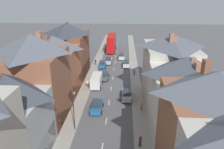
# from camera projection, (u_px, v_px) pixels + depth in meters

# --- Properties ---
(pavement_left) EXTENTS (2.20, 104.00, 0.14)m
(pavement_left) POSITION_uv_depth(u_px,v_px,m) (92.00, 74.00, 51.98)
(pavement_left) COLOR gray
(pavement_left) RESTS_ON ground
(pavement_right) EXTENTS (2.20, 104.00, 0.14)m
(pavement_right) POSITION_uv_depth(u_px,v_px,m) (135.00, 75.00, 51.42)
(pavement_right) COLOR gray
(pavement_right) RESTS_ON ground
(centre_line_dashes) EXTENTS (0.14, 97.80, 0.01)m
(centre_line_dashes) POSITION_uv_depth(u_px,v_px,m) (113.00, 78.00, 49.85)
(centre_line_dashes) COLOR silver
(centre_line_dashes) RESTS_ON ground
(terrace_row_left) EXTENTS (8.00, 54.98, 13.15)m
(terrace_row_left) POSITION_uv_depth(u_px,v_px,m) (28.00, 91.00, 29.00)
(terrace_row_left) COLOR #935138
(terrace_row_left) RESTS_ON ground
(terrace_row_right) EXTENTS (8.00, 44.53, 13.27)m
(terrace_row_right) POSITION_uv_depth(u_px,v_px,m) (198.00, 122.00, 22.16)
(terrace_row_right) COLOR brown
(terrace_row_right) RESTS_ON ground
(double_decker_bus_lead) EXTENTS (2.74, 10.80, 5.30)m
(double_decker_bus_lead) POSITION_uv_depth(u_px,v_px,m) (111.00, 43.00, 72.22)
(double_decker_bus_lead) COLOR red
(double_decker_bus_lead) RESTS_ON ground
(car_near_blue) EXTENTS (1.90, 4.34, 1.66)m
(car_near_blue) POSITION_uv_depth(u_px,v_px,m) (122.00, 56.00, 63.98)
(car_near_blue) COLOR silver
(car_near_blue) RESTS_ON ground
(car_near_silver) EXTENTS (1.90, 4.27, 1.67)m
(car_near_silver) POSITION_uv_depth(u_px,v_px,m) (102.00, 64.00, 56.80)
(car_near_silver) COLOR #236093
(car_near_silver) RESTS_ON ground
(car_parked_left_a) EXTENTS (1.90, 4.52, 1.63)m
(car_parked_left_a) POSITION_uv_depth(u_px,v_px,m) (126.00, 63.00, 57.43)
(car_parked_left_a) COLOR silver
(car_parked_left_a) RESTS_ON ground
(car_parked_right_a) EXTENTS (1.90, 4.39, 1.71)m
(car_parked_right_a) POSITION_uv_depth(u_px,v_px,m) (97.00, 106.00, 35.74)
(car_parked_right_a) COLOR #236093
(car_parked_right_a) RESTS_ON ground
(car_mid_black) EXTENTS (1.90, 4.46, 1.69)m
(car_mid_black) POSITION_uv_depth(u_px,v_px,m) (108.00, 60.00, 59.85)
(car_mid_black) COLOR #B7BABF
(car_mid_black) RESTS_ON ground
(car_parked_left_b) EXTENTS (1.90, 4.50, 1.68)m
(car_parked_left_b) POSITION_uv_depth(u_px,v_px,m) (127.00, 95.00, 39.75)
(car_parked_left_b) COLOR #B7BABF
(car_parked_left_b) RESTS_ON ground
(car_mid_white) EXTENTS (1.90, 4.14, 1.65)m
(car_mid_white) POSITION_uv_depth(u_px,v_px,m) (108.00, 47.00, 75.27)
(car_mid_white) COLOR #236093
(car_mid_white) RESTS_ON ground
(car_parked_right_b) EXTENTS (1.90, 4.53, 1.59)m
(car_parked_right_b) POSITION_uv_depth(u_px,v_px,m) (105.00, 76.00, 49.06)
(car_parked_right_b) COLOR #4C515B
(car_parked_right_b) RESTS_ON ground
(delivery_van) EXTENTS (2.20, 5.20, 2.41)m
(delivery_van) POSITION_uv_depth(u_px,v_px,m) (96.00, 80.00, 44.89)
(delivery_van) COLOR white
(delivery_van) RESTS_ON ground
(pedestrian_near_right) EXTENTS (0.36, 0.22, 1.61)m
(pedestrian_near_right) POSITION_uv_depth(u_px,v_px,m) (140.00, 140.00, 27.07)
(pedestrian_near_right) COLOR #23232D
(pedestrian_near_right) RESTS_ON pavement_right
(pedestrian_mid_left) EXTENTS (0.36, 0.22, 1.61)m
(pedestrian_mid_left) POSITION_uv_depth(u_px,v_px,m) (142.00, 106.00, 35.42)
(pedestrian_mid_left) COLOR brown
(pedestrian_mid_left) RESTS_ON pavement_right
(pedestrian_mid_right) EXTENTS (0.36, 0.22, 1.61)m
(pedestrian_mid_right) POSITION_uv_depth(u_px,v_px,m) (87.00, 83.00, 44.33)
(pedestrian_mid_right) COLOR brown
(pedestrian_mid_right) RESTS_ON pavement_left
(pedestrian_far_left) EXTENTS (0.36, 0.22, 1.61)m
(pedestrian_far_left) POSITION_uv_depth(u_px,v_px,m) (134.00, 71.00, 50.92)
(pedestrian_far_left) COLOR #3D4256
(pedestrian_far_left) RESTS_ON pavement_right
(pedestrian_far_right) EXTENTS (0.36, 0.22, 1.61)m
(pedestrian_far_right) POSITION_uv_depth(u_px,v_px,m) (95.00, 62.00, 58.28)
(pedestrian_far_right) COLOR #3D4256
(pedestrian_far_right) RESTS_ON pavement_left
(street_lamp) EXTENTS (0.20, 1.12, 5.50)m
(street_lamp) POSITION_uv_depth(u_px,v_px,m) (74.00, 109.00, 29.93)
(street_lamp) COLOR black
(street_lamp) RESTS_ON ground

